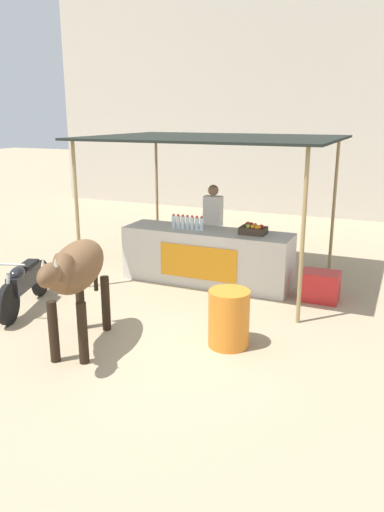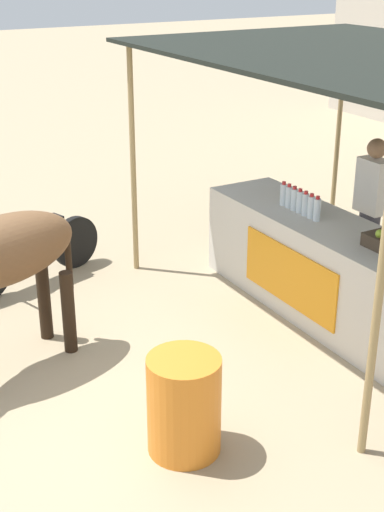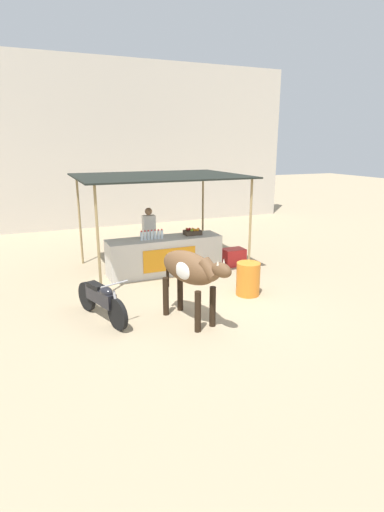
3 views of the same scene
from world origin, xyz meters
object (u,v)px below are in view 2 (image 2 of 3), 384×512
water_barrel (184,405)px  stall_counter (322,268)px  vendor_behind_counter (370,215)px  motorcycle_parked (30,247)px

water_barrel → stall_counter: bearing=118.5°
vendor_behind_counter → water_barrel: bearing=-65.0°
stall_counter → water_barrel: size_ratio=3.98×
vendor_behind_counter → motorcycle_parked: size_ratio=0.95×
motorcycle_parked → stall_counter: bearing=47.8°
water_barrel → motorcycle_parked: bearing=-178.9°
water_barrel → motorcycle_parked: (-3.30, -0.06, 0.05)m
stall_counter → water_barrel: 2.55m
vendor_behind_counter → motorcycle_parked: bearing=-121.9°
vendor_behind_counter → water_barrel: 3.34m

